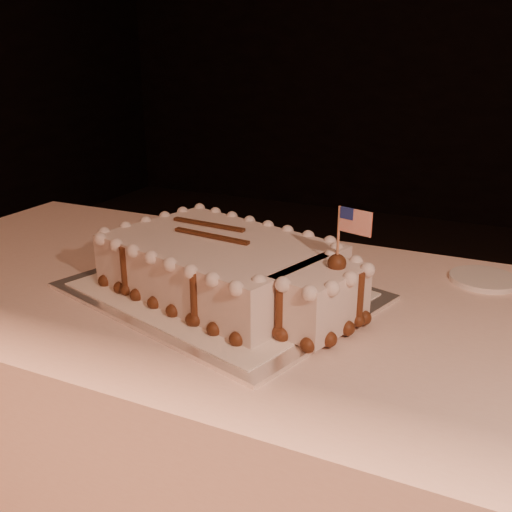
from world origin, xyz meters
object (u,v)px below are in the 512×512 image
at_px(banquet_table, 389,493).
at_px(sheet_cake, 230,268).
at_px(cake_board, 220,291).
at_px(side_plate, 484,279).

xyz_separation_m(banquet_table, sheet_cake, (-0.34, -0.03, 0.44)).
distance_m(banquet_table, sheet_cake, 0.55).
relative_size(banquet_table, cake_board, 4.23).
bearing_deg(sheet_cake, side_plate, 33.58).
height_order(banquet_table, sheet_cake, sheet_cake).
relative_size(cake_board, sheet_cake, 1.01).
height_order(banquet_table, cake_board, cake_board).
bearing_deg(side_plate, cake_board, -148.79).
bearing_deg(banquet_table, cake_board, -177.10).
relative_size(cake_board, side_plate, 4.09).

